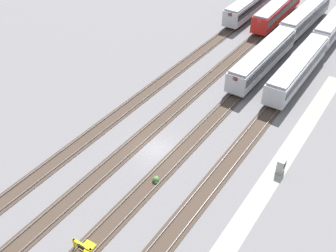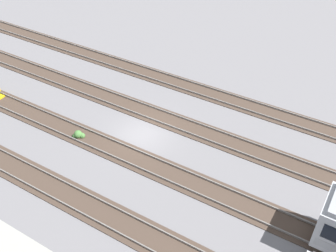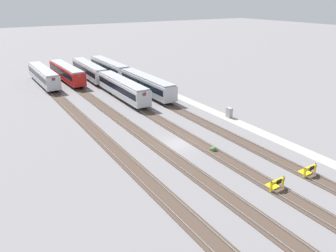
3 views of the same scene
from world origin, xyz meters
name	(u,v)px [view 1 (image 1 of 3)]	position (x,y,z in m)	size (l,w,h in m)	color
ground_plane	(156,149)	(0.00, 0.00, 0.00)	(400.00, 400.00, 0.00)	slate
service_walkway	(260,196)	(0.00, -12.35, 0.00)	(54.00, 2.00, 0.01)	#9E9E93
rail_track_nearest	(218,176)	(0.00, -7.72, 0.04)	(90.00, 2.23, 0.21)	#47382D
rail_track_near_inner	(176,158)	(0.00, -2.57, 0.04)	(90.00, 2.24, 0.21)	#47382D
rail_track_middle	(138,141)	(0.00, 2.57, 0.04)	(90.00, 2.24, 0.21)	#47382D
rail_track_far_inner	(104,125)	(0.00, 7.72, 0.04)	(90.00, 2.23, 0.21)	#47382D
subway_car_front_row_leftmost	(263,58)	(22.88, -2.62, 2.04)	(18.03, 3.01, 3.70)	#B7BABF
subway_car_front_row_left_inner	(305,16)	(41.63, -2.57, 2.04)	(18.06, 3.27, 3.70)	#B7BABF
subway_car_front_row_centre	(298,68)	(22.88, -7.76, 2.04)	(18.00, 2.87, 3.70)	#B7BABF
subway_car_front_row_right_inner	(278,10)	(41.79, 2.61, 2.04)	(18.05, 3.20, 3.70)	red
subway_car_front_row_rightmost	(336,22)	(41.94, -7.69, 2.04)	(18.01, 2.92, 3.70)	#B7BABF
subway_car_back_row_leftmost	(251,4)	(41.56, 7.72, 2.04)	(18.02, 2.95, 3.70)	#B7BABF
bumper_stop_near_inner_track	(85,247)	(-14.07, -2.56, 0.51)	(1.38, 2.01, 1.22)	gold
electrical_cabinet	(281,166)	(4.29, -12.73, 0.80)	(0.90, 0.73, 1.60)	#9E9E99
weed_clump	(156,179)	(-4.05, -2.82, 0.24)	(0.92, 0.70, 0.64)	#4C7F3D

